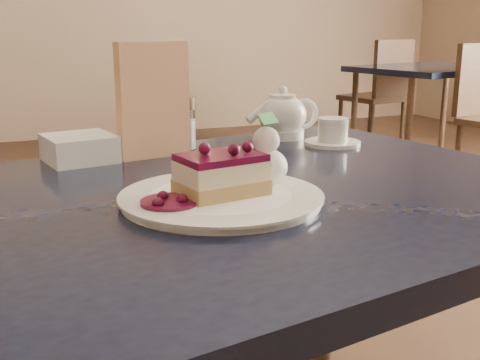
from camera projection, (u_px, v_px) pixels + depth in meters
name	position (u px, v px, depth m)	size (l,w,h in m)	color
main_table	(205.00, 243.00, 0.92)	(1.30, 0.98, 0.74)	black
dessert_plate	(221.00, 198.00, 0.86)	(0.29, 0.29, 0.01)	white
cheesecake_slice	(221.00, 175.00, 0.85)	(0.13, 0.10, 0.06)	tan
whipped_cream	(266.00, 167.00, 0.90)	(0.07, 0.07, 0.06)	white
berry_sauce	(169.00, 202.00, 0.81)	(0.08, 0.08, 0.01)	#45061E
tea_set	(292.00, 120.00, 1.33)	(0.23, 0.23, 0.10)	white
menu_card	(153.00, 100.00, 1.13)	(0.14, 0.03, 0.22)	#FFE9CA
sugar_shaker	(182.00, 123.00, 1.21)	(0.06, 0.06, 0.11)	white
napkin_stack	(79.00, 148.00, 1.12)	(0.12, 0.12, 0.05)	white
bg_table_far_right	(424.00, 160.00, 4.24)	(1.09, 1.74, 1.16)	black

